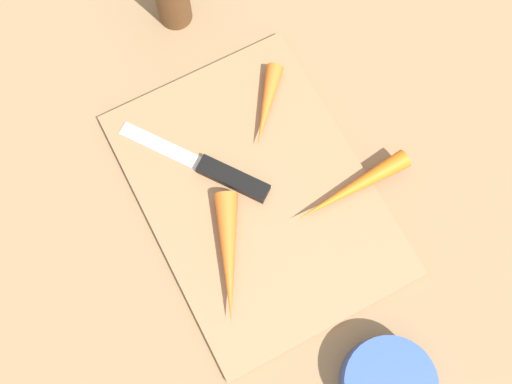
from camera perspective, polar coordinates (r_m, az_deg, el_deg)
ground_plane at (r=0.73m, az=-0.00°, el=-0.28°), size 1.40×1.40×0.00m
cutting_board at (r=0.73m, az=-0.00°, el=-0.14°), size 0.36×0.26×0.01m
knife at (r=0.72m, az=-3.11°, el=1.69°), size 0.17×0.13×0.01m
carrot_medium at (r=0.69m, az=-2.62°, el=-6.16°), size 0.15×0.09×0.03m
carrot_longest at (r=0.72m, az=9.05°, el=0.30°), size 0.03×0.15×0.02m
carrot_shortest at (r=0.75m, az=1.02°, el=8.24°), size 0.10×0.09×0.02m
small_bowl at (r=0.69m, az=12.38°, el=-17.36°), size 0.10×0.10×0.05m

